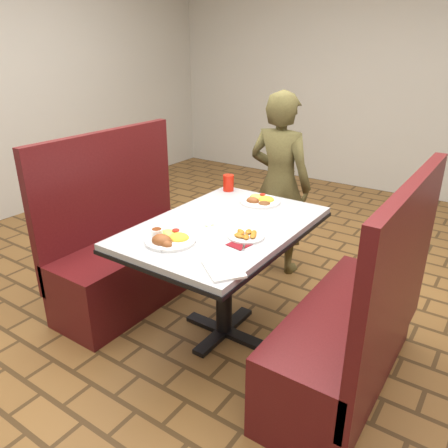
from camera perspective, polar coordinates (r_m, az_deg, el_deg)
The scene contains 14 objects.
dining_table at distance 2.53m, azimuth 0.00°, elevation -2.01°, with size 0.81×1.21×0.75m.
booth_bench_left at distance 3.15m, azimuth -12.11°, elevation -3.92°, with size 0.47×1.20×1.17m.
booth_bench_right at distance 2.40m, azimuth 16.41°, elevation -13.54°, with size 0.47×1.20×1.17m.
diner_person at distance 3.39m, azimuth 7.25°, elevation 5.15°, with size 0.51×0.34×1.41m, color brown.
near_dinner_plate at distance 2.28m, azimuth -7.20°, elevation -1.65°, with size 0.26×0.26×0.08m.
far_dinner_plate at distance 2.83m, azimuth 4.78°, elevation 3.27°, with size 0.26×0.26×0.07m.
plantain_plate at distance 2.32m, azimuth 2.90°, elevation -1.49°, with size 0.19×0.19×0.03m.
maroon_napkin at distance 2.24m, azimuth 2.01°, elevation -2.70°, with size 0.10×0.10×0.00m, color maroon.
spoon_utensil at distance 2.24m, azimuth 2.68°, elevation -2.59°, with size 0.01×0.14×0.00m, color silver.
red_tumbler at distance 3.05m, azimuth 0.59°, elevation 5.40°, with size 0.07×0.07×0.11m, color red.
paper_napkin at distance 1.99m, azimuth -0.06°, elevation -5.89°, with size 0.21×0.15×0.01m, color white.
knife_utensil at distance 2.24m, azimuth -5.96°, elevation -2.53°, with size 0.01×0.16×0.00m, color silver.
fork_utensil at distance 2.23m, azimuth -6.85°, elevation -2.75°, with size 0.01×0.17×0.00m, color #B9B9BE.
lettuce_shreds at distance 2.52m, azimuth 1.52°, elevation 0.26°, with size 0.28×0.32×0.00m, color #96BD4B, non-canonical shape.
Camera 1 is at (1.30, -1.90, 1.71)m, focal length 35.00 mm.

